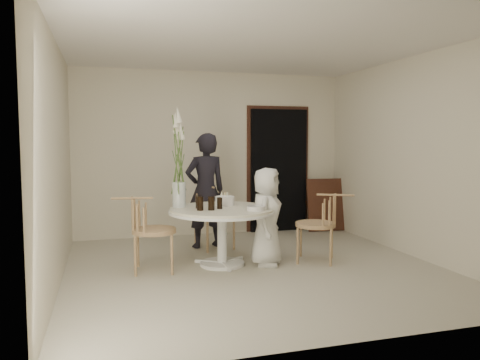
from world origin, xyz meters
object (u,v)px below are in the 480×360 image
object	(u,v)px
chair_right	(325,218)
boy	(267,217)
chair_far	(211,207)
chair_left	(143,223)
flower_vase	(179,166)
birthday_cake	(225,201)
table	(222,217)
girl	(205,190)

from	to	relation	value
chair_right	boy	bearing A→B (deg)	-66.46
chair_far	chair_left	world-z (taller)	chair_far
chair_right	chair_left	xyz separation A→B (m)	(-2.29, 0.21, 0.01)
chair_right	chair_left	size ratio (longest dim) A/B	0.99
boy	flower_vase	size ratio (longest dim) A/B	0.97
chair_far	chair_right	bearing A→B (deg)	-58.51
birthday_cake	table	bearing A→B (deg)	-113.20
girl	chair_left	bearing A→B (deg)	38.03
flower_vase	table	bearing A→B (deg)	-24.04
table	chair_left	bearing A→B (deg)	-179.81
chair_far	chair_right	world-z (taller)	chair_far
chair_left	birthday_cake	distance (m)	1.11
chair_left	birthday_cake	xyz separation A→B (m)	(1.07, 0.22, 0.20)
girl	flower_vase	world-z (taller)	flower_vase
chair_right	boy	xyz separation A→B (m)	(-0.78, 0.08, 0.04)
table	chair_left	world-z (taller)	chair_left
table	flower_vase	bearing A→B (deg)	155.96
table	chair_right	xyz separation A→B (m)	(1.32, -0.22, -0.04)
chair_right	flower_vase	distance (m)	1.99
chair_left	flower_vase	xyz separation A→B (m)	(0.47, 0.23, 0.67)
table	chair_right	bearing A→B (deg)	-9.26
boy	birthday_cake	xyz separation A→B (m)	(-0.45, 0.35, 0.17)
birthday_cake	chair_far	bearing A→B (deg)	90.09
girl	boy	xyz separation A→B (m)	(0.53, -1.20, -0.22)
chair_far	chair_right	xyz separation A→B (m)	(1.23, -1.27, -0.01)
chair_right	girl	world-z (taller)	girl
chair_right	flower_vase	bearing A→B (deg)	-74.36
table	girl	world-z (taller)	girl
table	chair_left	xyz separation A→B (m)	(-0.97, -0.00, -0.03)
table	flower_vase	size ratio (longest dim) A/B	1.05
chair_right	table	bearing A→B (deg)	-70.07
girl	flower_vase	xyz separation A→B (m)	(-0.52, -0.84, 0.42)
chair_left	chair_far	bearing A→B (deg)	-37.04
chair_left	boy	size ratio (longest dim) A/B	0.74
chair_right	boy	distance (m)	0.78
chair_right	birthday_cake	xyz separation A→B (m)	(-1.23, 0.43, 0.21)
table	girl	bearing A→B (deg)	89.14
girl	boy	distance (m)	1.33
table	boy	bearing A→B (deg)	-14.31
chair_far	flower_vase	distance (m)	1.22
birthday_cake	chair_left	bearing A→B (deg)	-168.42
boy	chair_left	bearing A→B (deg)	114.62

